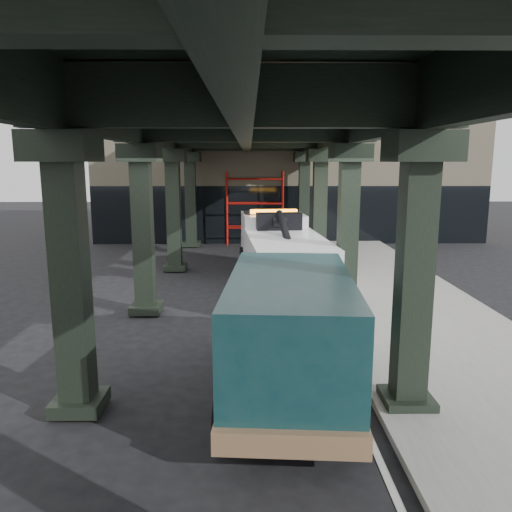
{
  "coord_description": "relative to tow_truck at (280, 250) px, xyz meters",
  "views": [
    {
      "loc": [
        -0.28,
        -12.49,
        4.5
      ],
      "look_at": [
        -0.09,
        2.32,
        1.7
      ],
      "focal_mm": 35.0,
      "sensor_mm": 36.0,
      "label": 1
    }
  ],
  "objects": [
    {
      "name": "scaffolding",
      "position": [
        -0.8,
        9.52,
        0.74
      ],
      "size": [
        3.08,
        0.88,
        4.0
      ],
      "color": "#AE130D",
      "rests_on": "ground"
    },
    {
      "name": "tow_truck",
      "position": [
        0.0,
        0.0,
        0.0
      ],
      "size": [
        3.05,
        8.73,
        2.81
      ],
      "rotation": [
        0.0,
        0.0,
        0.08
      ],
      "color": "black",
      "rests_on": "ground"
    },
    {
      "name": "ground",
      "position": [
        -0.8,
        -5.12,
        -1.37
      ],
      "size": [
        90.0,
        90.0,
        0.0
      ],
      "primitive_type": "plane",
      "color": "black",
      "rests_on": "ground"
    },
    {
      "name": "viaduct",
      "position": [
        -1.2,
        -3.12,
        4.09
      ],
      "size": [
        7.4,
        32.0,
        6.4
      ],
      "color": "black",
      "rests_on": "ground"
    },
    {
      "name": "towed_van",
      "position": [
        -0.31,
        -8.42,
        -0.05
      ],
      "size": [
        2.78,
        6.18,
        2.45
      ],
      "rotation": [
        0.0,
        0.0,
        -0.07
      ],
      "color": "#0F3438",
      "rests_on": "ground"
    },
    {
      "name": "building",
      "position": [
        1.2,
        14.88,
        2.63
      ],
      "size": [
        22.0,
        10.0,
        8.0
      ],
      "primitive_type": "cube",
      "color": "#C6B793",
      "rests_on": "ground"
    },
    {
      "name": "sidewalk",
      "position": [
        3.7,
        -3.12,
        -1.3
      ],
      "size": [
        5.0,
        40.0,
        0.15
      ],
      "primitive_type": "cube",
      "color": "gray",
      "rests_on": "ground"
    },
    {
      "name": "lane_stripe",
      "position": [
        0.9,
        -3.12,
        -1.36
      ],
      "size": [
        0.12,
        38.0,
        0.01
      ],
      "primitive_type": "cube",
      "color": "silver",
      "rests_on": "ground"
    }
  ]
}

